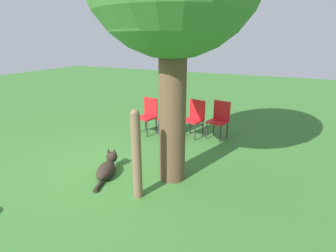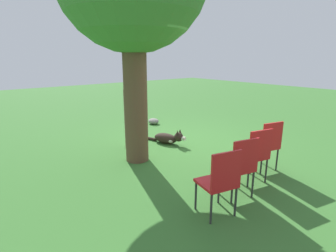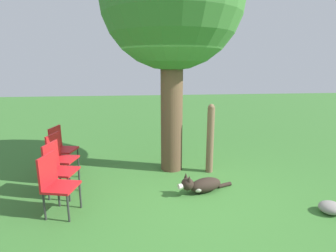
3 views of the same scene
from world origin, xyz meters
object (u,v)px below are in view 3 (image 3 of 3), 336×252
at_px(red_chair_0, 55,181).
at_px(dog, 202,185).
at_px(red_chair_1, 58,166).
at_px(red_chair_3, 61,145).
at_px(red_chair_2, 59,155).
at_px(fence_post, 210,138).

bearing_deg(red_chair_0, dog, 23.67).
height_order(red_chair_1, red_chair_3, same).
relative_size(dog, red_chair_1, 1.14).
distance_m(red_chair_1, red_chair_3, 1.22).
bearing_deg(dog, red_chair_1, -22.97).
relative_size(red_chair_2, red_chair_3, 1.00).
distance_m(dog, red_chair_2, 2.72).
bearing_deg(red_chair_3, red_chair_0, -63.34).
bearing_deg(fence_post, red_chair_3, 171.20).
relative_size(fence_post, red_chair_3, 1.54).
xyz_separation_m(fence_post, red_chair_1, (-2.81, -0.71, -0.20)).
bearing_deg(red_chair_0, fence_post, 39.29).
relative_size(red_chair_0, red_chair_3, 1.00).
height_order(red_chair_1, red_chair_2, same).
height_order(fence_post, red_chair_0, fence_post).
xyz_separation_m(dog, fence_post, (0.37, 0.88, 0.58)).
distance_m(red_chair_2, red_chair_3, 0.61).
distance_m(fence_post, red_chair_1, 2.91).
bearing_deg(red_chair_1, fence_post, 27.47).
xyz_separation_m(fence_post, red_chair_2, (-2.95, -0.11, -0.20)).
relative_size(red_chair_0, red_chair_1, 1.00).
bearing_deg(dog, red_chair_0, -8.59).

